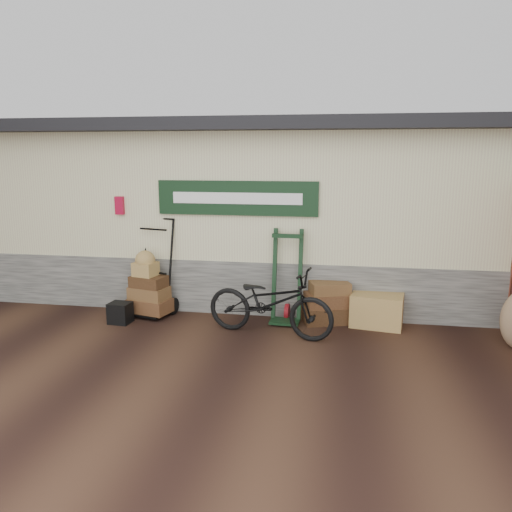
{
  "coord_description": "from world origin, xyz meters",
  "views": [
    {
      "loc": [
        1.34,
        -6.86,
        2.64
      ],
      "look_at": [
        0.02,
        0.9,
        1.03
      ],
      "focal_mm": 35.0,
      "sensor_mm": 36.0,
      "label": 1
    }
  ],
  "objects": [
    {
      "name": "wicker_hamper",
      "position": [
        1.95,
        0.79,
        0.25
      ],
      "size": [
        0.85,
        0.63,
        0.51
      ],
      "primitive_type": "cube",
      "rotation": [
        0.0,
        0.0,
        -0.16
      ],
      "color": "olive",
      "rests_on": "ground"
    },
    {
      "name": "porter_trolley",
      "position": [
        -1.68,
        0.83,
        0.82
      ],
      "size": [
        0.94,
        0.8,
        1.64
      ],
      "primitive_type": null,
      "rotation": [
        0.0,
        0.0,
        -0.25
      ],
      "color": "black",
      "rests_on": "ground"
    },
    {
      "name": "suitcase_stack",
      "position": [
        1.18,
        0.85,
        0.33
      ],
      "size": [
        0.86,
        0.68,
        0.67
      ],
      "primitive_type": null,
      "rotation": [
        0.0,
        0.0,
        0.31
      ],
      "color": "#372411",
      "rests_on": "ground"
    },
    {
      "name": "black_trunk",
      "position": [
        -2.06,
        0.25,
        0.17
      ],
      "size": [
        0.36,
        0.31,
        0.33
      ],
      "primitive_type": "cube",
      "rotation": [
        0.0,
        0.0,
        -0.1
      ],
      "color": "black",
      "rests_on": "ground"
    },
    {
      "name": "green_barrow",
      "position": [
        0.54,
        0.76,
        0.74
      ],
      "size": [
        0.56,
        0.48,
        1.49
      ],
      "primitive_type": null,
      "rotation": [
        0.0,
        0.0,
        -0.05
      ],
      "color": "black",
      "rests_on": "ground"
    },
    {
      "name": "station_building",
      "position": [
        -0.01,
        2.74,
        1.61
      ],
      "size": [
        14.4,
        4.1,
        3.2
      ],
      "color": "#4C4C47",
      "rests_on": "ground"
    },
    {
      "name": "bicycle",
      "position": [
        0.36,
        0.11,
        0.56
      ],
      "size": [
        1.07,
        2.04,
        1.13
      ],
      "primitive_type": "imported",
      "rotation": [
        0.0,
        0.0,
        1.36
      ],
      "color": "black",
      "rests_on": "ground"
    },
    {
      "name": "ground",
      "position": [
        0.0,
        0.0,
        0.0
      ],
      "size": [
        80.0,
        80.0,
        0.0
      ],
      "primitive_type": "plane",
      "color": "black",
      "rests_on": "ground"
    }
  ]
}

